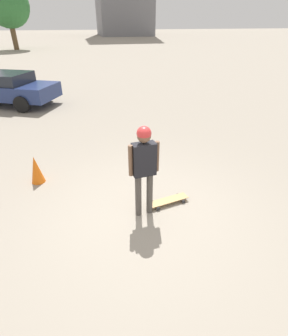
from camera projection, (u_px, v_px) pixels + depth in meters
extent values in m
plane|color=gray|center=(144.00, 213.00, 5.02)|extent=(220.00, 220.00, 0.00)
cylinder|color=#4C4742|center=(138.00, 195.00, 4.78)|extent=(0.12, 0.12, 0.86)
cylinder|color=#4C4742|center=(150.00, 193.00, 4.84)|extent=(0.12, 0.12, 0.86)
cube|color=black|center=(144.00, 159.00, 4.45)|extent=(0.42, 0.24, 0.59)
cylinder|color=brown|center=(131.00, 161.00, 4.38)|extent=(0.08, 0.08, 0.56)
cylinder|color=brown|center=(157.00, 156.00, 4.52)|extent=(0.08, 0.08, 0.56)
sphere|color=brown|center=(144.00, 136.00, 4.24)|extent=(0.23, 0.23, 0.23)
sphere|color=red|center=(144.00, 133.00, 4.22)|extent=(0.24, 0.24, 0.24)
cube|color=tan|center=(168.00, 200.00, 5.24)|extent=(0.86, 0.36, 0.01)
cylinder|color=#262628|center=(158.00, 209.00, 5.06)|extent=(0.08, 0.04, 0.08)
cylinder|color=#262628|center=(153.00, 202.00, 5.25)|extent=(0.08, 0.04, 0.08)
cylinder|color=#262628|center=(183.00, 201.00, 5.27)|extent=(0.08, 0.04, 0.08)
cylinder|color=#262628|center=(177.00, 195.00, 5.46)|extent=(0.08, 0.04, 0.08)
cube|color=navy|center=(4.00, 90.00, 11.15)|extent=(4.76, 3.52, 0.58)
cube|color=#1E232D|center=(3.00, 78.00, 10.89)|extent=(2.49, 2.29, 0.42)
cylinder|color=black|center=(22.00, 104.00, 10.30)|extent=(0.67, 0.46, 0.65)
cylinder|color=black|center=(46.00, 94.00, 11.79)|extent=(0.67, 0.46, 0.65)
cylinder|color=brown|center=(14.00, 36.00, 31.85)|extent=(0.60, 0.60, 3.03)
sphere|color=#2D6B33|center=(7.00, 5.00, 30.26)|extent=(4.91, 4.91, 4.91)
cone|color=orange|center=(36.00, 169.00, 5.82)|extent=(0.30, 0.30, 0.64)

